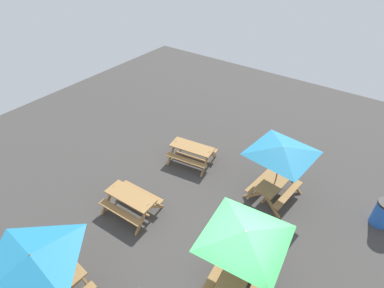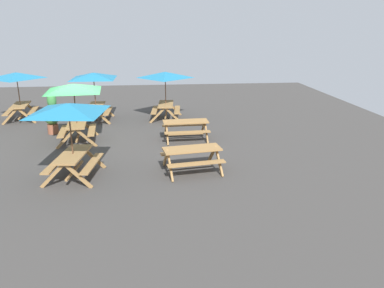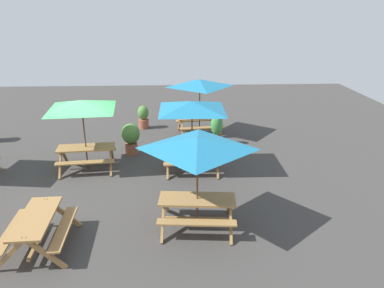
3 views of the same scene
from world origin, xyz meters
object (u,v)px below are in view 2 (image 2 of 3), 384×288
(picnic_table_3, at_px, (165,78))
(picnic_table_4, at_px, (17,79))
(picnic_table_6, at_px, (74,92))
(picnic_table_2, at_px, (94,79))
(picnic_table_0, at_px, (69,114))
(potted_plant_0, at_px, (52,119))
(picnic_table_5, at_px, (186,126))
(picnic_table_1, at_px, (192,154))
(potted_plant_2, at_px, (52,104))

(picnic_table_3, bearing_deg, picnic_table_4, -89.47)
(picnic_table_6, bearing_deg, picnic_table_2, 170.00)
(picnic_table_0, height_order, picnic_table_6, same)
(picnic_table_2, distance_m, potted_plant_0, 2.94)
(picnic_table_4, relative_size, potted_plant_0, 2.06)
(picnic_table_5, bearing_deg, picnic_table_2, 136.02)
(picnic_table_1, distance_m, picnic_table_6, 5.68)
(picnic_table_6, relative_size, potted_plant_2, 2.25)
(picnic_table_6, bearing_deg, picnic_table_4, -144.76)
(picnic_table_5, relative_size, potted_plant_2, 1.48)
(picnic_table_2, bearing_deg, potted_plant_0, -35.26)
(picnic_table_0, relative_size, picnic_table_6, 1.00)
(picnic_table_4, distance_m, picnic_table_6, 5.15)
(picnic_table_3, xyz_separation_m, picnic_table_5, (3.52, 0.66, -1.43))
(picnic_table_5, distance_m, picnic_table_6, 4.51)
(picnic_table_2, relative_size, potted_plant_2, 2.26)
(picnic_table_2, relative_size, picnic_table_5, 1.52)
(potted_plant_0, bearing_deg, picnic_table_0, 20.20)
(picnic_table_3, bearing_deg, picnic_table_6, -42.22)
(picnic_table_1, relative_size, picnic_table_3, 0.85)
(picnic_table_1, height_order, picnic_table_6, picnic_table_6)
(picnic_table_6, height_order, potted_plant_0, picnic_table_6)
(picnic_table_2, bearing_deg, picnic_table_4, -96.78)
(picnic_table_4, height_order, potted_plant_0, picnic_table_4)
(picnic_table_5, relative_size, potted_plant_0, 1.64)
(picnic_table_0, relative_size, picnic_table_5, 1.51)
(picnic_table_0, bearing_deg, picnic_table_2, -170.44)
(picnic_table_2, height_order, picnic_table_5, picnic_table_2)
(picnic_table_2, xyz_separation_m, picnic_table_4, (-0.48, -3.63, 0.00))
(potted_plant_0, bearing_deg, picnic_table_1, 48.16)
(picnic_table_6, height_order, potted_plant_2, picnic_table_6)
(picnic_table_0, xyz_separation_m, picnic_table_1, (-0.13, 3.61, -1.43))
(picnic_table_2, bearing_deg, potted_plant_2, -113.66)
(picnic_table_0, distance_m, picnic_table_6, 3.76)
(picnic_table_6, xyz_separation_m, potted_plant_0, (-1.30, -1.28, -1.34))
(picnic_table_1, height_order, picnic_table_4, picnic_table_4)
(picnic_table_0, relative_size, picnic_table_1, 1.42)
(picnic_table_0, distance_m, picnic_table_2, 7.13)
(picnic_table_6, bearing_deg, picnic_table_5, 82.55)
(picnic_table_2, height_order, picnic_table_6, same)
(picnic_table_0, bearing_deg, picnic_table_1, 99.15)
(picnic_table_5, bearing_deg, picnic_table_0, -138.55)
(picnic_table_1, xyz_separation_m, picnic_table_2, (-7.00, -3.91, 1.43))
(picnic_table_3, bearing_deg, picnic_table_0, -18.56)
(picnic_table_2, distance_m, potted_plant_2, 2.87)
(picnic_table_4, distance_m, potted_plant_0, 3.59)
(picnic_table_2, distance_m, picnic_table_3, 3.36)
(picnic_table_3, height_order, picnic_table_4, same)
(picnic_table_6, bearing_deg, potted_plant_0, -141.09)
(picnic_table_6, bearing_deg, picnic_table_3, 127.43)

